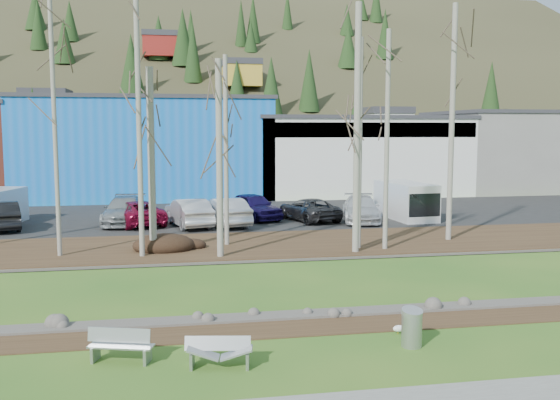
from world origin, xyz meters
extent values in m
plane|color=#2A5A1B|center=(0.00, 0.00, 0.00)|extent=(200.00, 200.00, 0.00)
cube|color=#382616|center=(0.00, 2.10, 0.01)|extent=(80.00, 1.80, 0.03)
cube|color=#382616|center=(0.00, 14.50, 0.07)|extent=(80.00, 7.00, 0.15)
cube|color=black|center=(0.00, 25.00, 0.07)|extent=(80.00, 14.00, 0.14)
cube|color=blue|center=(-6.00, 39.00, 4.00)|extent=(20.00, 12.00, 8.00)
cube|color=#333338|center=(-6.00, 39.00, 8.15)|extent=(20.40, 12.24, 0.30)
cube|color=silver|center=(12.00, 39.00, 3.25)|extent=(18.00, 12.00, 6.50)
cube|color=#333338|center=(12.00, 39.00, 6.65)|extent=(18.36, 12.24, 0.30)
cube|color=navy|center=(12.00, 33.10, 5.60)|extent=(17.64, 0.20, 1.20)
cube|color=slate|center=(28.00, 39.00, 3.50)|extent=(14.00, 12.00, 7.00)
cube|color=#333338|center=(28.00, 39.00, 7.15)|extent=(14.28, 12.24, 0.30)
cube|color=#A5A8AA|center=(-6.19, 0.44, 0.20)|extent=(0.21, 0.49, 0.39)
cube|color=#A5A8AA|center=(-4.92, 0.05, 0.20)|extent=(0.21, 0.49, 0.39)
cube|color=#A5A8AA|center=(-5.61, 0.43, 0.62)|extent=(1.56, 0.56, 0.36)
cube|color=#A5A8AA|center=(-5.55, 0.25, 0.40)|extent=(1.66, 0.89, 0.04)
cube|color=#A5A8AA|center=(-3.85, -0.43, 0.20)|extent=(0.15, 0.49, 0.39)
cube|color=#A5A8AA|center=(-2.54, -0.66, 0.20)|extent=(0.15, 0.49, 0.39)
cube|color=#A5A8AA|center=(-3.23, -0.35, 0.53)|extent=(1.61, 0.44, 0.35)
cube|color=#A8A9AD|center=(-3.59, -0.48, 0.36)|extent=(0.84, 0.57, 0.29)
cube|color=#A8A9AD|center=(-2.80, -0.61, 0.36)|extent=(0.84, 0.57, 0.29)
cylinder|color=#A5A8AA|center=(1.89, 0.00, 0.47)|extent=(0.58, 0.58, 0.93)
cylinder|color=gold|center=(1.90, 0.99, 0.05)|extent=(0.01, 0.01, 0.10)
cylinder|color=gold|center=(1.90, 1.05, 0.05)|extent=(0.01, 0.01, 0.10)
ellipsoid|color=white|center=(1.93, 1.02, 0.15)|extent=(0.34, 0.19, 0.19)
cube|color=gray|center=(1.93, 1.02, 0.19)|extent=(0.21, 0.10, 0.02)
sphere|color=white|center=(2.07, 1.02, 0.24)|extent=(0.11, 0.11, 0.11)
cone|color=gold|center=(2.14, 1.02, 0.24)|extent=(0.06, 0.03, 0.03)
ellipsoid|color=black|center=(-4.57, 13.78, 0.43)|extent=(2.83, 2.00, 0.56)
cylinder|color=#A4A093|center=(-9.08, 13.30, 6.15)|extent=(0.19, 0.19, 12.01)
cylinder|color=#A4A093|center=(-5.03, 13.27, 4.27)|extent=(0.32, 0.32, 8.25)
cylinder|color=#A4A093|center=(-5.50, 12.57, 5.65)|extent=(0.23, 0.23, 11.00)
cylinder|color=#A4A093|center=(-2.13, 11.88, 4.40)|extent=(0.28, 0.28, 8.51)
cylinder|color=#A4A093|center=(-1.58, 14.64, 4.65)|extent=(0.22, 0.22, 9.00)
cylinder|color=#A4A093|center=(5.56, 12.24, 5.15)|extent=(0.22, 0.22, 10.00)
cylinder|color=#A4A093|center=(4.01, 11.83, 5.67)|extent=(0.30, 0.30, 11.04)
cylinder|color=#A4A093|center=(4.39, 12.69, 4.99)|extent=(0.25, 0.25, 9.68)
cylinder|color=#A4A093|center=(9.55, 14.00, 5.95)|extent=(0.27, 0.27, 11.61)
imported|color=black|center=(-13.43, 21.41, 0.92)|extent=(2.99, 5.02, 1.56)
imported|color=maroon|center=(-6.13, 21.79, 0.84)|extent=(3.77, 5.52, 1.40)
imported|color=gray|center=(-6.85, 22.32, 0.92)|extent=(2.63, 5.56, 1.57)
imported|color=#180F45|center=(0.86, 22.78, 0.94)|extent=(3.51, 5.08, 1.60)
imported|color=silver|center=(-1.12, 20.60, 0.95)|extent=(2.79, 5.15, 1.61)
imported|color=#2C2B2E|center=(4.08, 21.68, 0.82)|extent=(3.48, 5.31, 1.36)
imported|color=silver|center=(7.13, 20.84, 0.89)|extent=(3.25, 5.52, 1.50)
imported|color=silver|center=(-3.19, 20.60, 0.95)|extent=(2.79, 5.15, 1.61)
cube|color=white|center=(10.24, 21.58, 1.25)|extent=(2.50, 5.23, 2.22)
cube|color=black|center=(10.39, 19.57, 1.25)|extent=(2.09, 1.21, 1.38)
camera|label=1|loc=(-4.35, -14.99, 5.71)|focal=40.00mm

